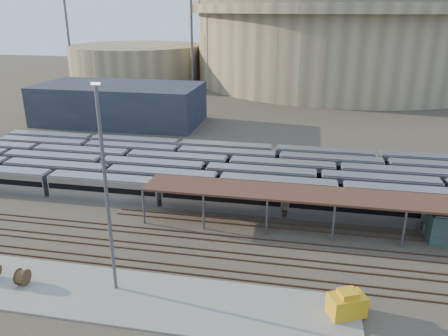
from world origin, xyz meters
name	(u,v)px	position (x,y,z in m)	size (l,w,h in m)	color
ground	(197,233)	(0.00, 0.00, 0.00)	(420.00, 420.00, 0.00)	#383026
apron	(116,295)	(-5.00, -15.00, 0.10)	(50.00, 9.00, 0.20)	gray
subway_trains	(230,173)	(1.10, 18.50, 1.80)	(128.24, 23.90, 3.60)	#A3A4A8
inspection_shed	(368,200)	(22.00, 4.00, 4.98)	(60.30, 6.00, 5.30)	#555559
empty_tracks	(187,251)	(0.00, -5.00, 0.09)	(170.00, 9.62, 0.18)	#4C3323
stadium	(342,40)	(25.00, 140.00, 16.47)	(124.00, 124.00, 32.50)	gray
secondary_arena	(137,62)	(-60.00, 130.00, 7.00)	(56.00, 56.00, 14.00)	gray
service_building	(120,104)	(-35.00, 55.00, 5.00)	(42.00, 20.00, 10.00)	#1E232D
floodlight_0	(192,31)	(-30.00, 110.00, 20.65)	(4.00, 1.00, 38.40)	#555559
floodlight_1	(67,29)	(-85.00, 120.00, 20.65)	(4.00, 1.00, 38.40)	#555559
floodlight_3	(262,27)	(-10.00, 160.00, 20.65)	(4.00, 1.00, 38.40)	#555559
cable_reel_east	(22,277)	(-15.63, -15.19, 1.09)	(1.78, 1.78, 0.99)	brown
yard_light_pole	(107,193)	(-5.44, -13.93, 11.25)	(0.82, 0.36, 21.93)	#555559
yellow_equipment	(347,305)	(18.50, -13.60, 1.28)	(3.45, 2.15, 2.15)	#CB9213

